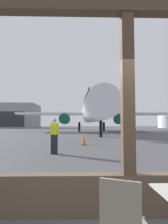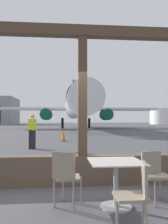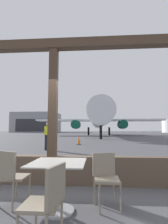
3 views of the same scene
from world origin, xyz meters
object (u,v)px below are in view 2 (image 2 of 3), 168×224
object	(u,v)px
airplane	(77,107)
ground_crew_worker	(32,131)
fuel_storage_tank	(164,116)
cafe_chair_window_right	(66,174)
cafe_chair_aisle_left	(137,191)
dining_table	(116,179)
traffic_cone	(63,136)
cafe_chair_window_left	(155,171)

from	to	relation	value
airplane	ground_crew_worker	size ratio (longest dim) A/B	19.60
airplane	fuel_storage_tank	xyz separation A→B (m)	(34.70, 43.38, -0.79)
airplane	fuel_storage_tank	distance (m)	55.55
cafe_chair_window_right	airplane	distance (m)	34.21
cafe_chair_aisle_left	airplane	world-z (taller)	airplane
ground_crew_worker	airplane	bearing A→B (deg)	81.97
dining_table	traffic_cone	world-z (taller)	dining_table
airplane	cafe_chair_window_left	bearing A→B (deg)	-90.82
cafe_chair_window_left	cafe_chair_window_right	size ratio (longest dim) A/B	0.94
cafe_chair_aisle_left	traffic_cone	distance (m)	12.96
dining_table	cafe_chair_window_left	distance (m)	0.80
fuel_storage_tank	traffic_cone	bearing A→B (deg)	-119.40
traffic_cone	fuel_storage_tank	distance (m)	75.11
traffic_cone	airplane	bearing A→B (deg)	84.43
cafe_chair_window_left	traffic_cone	xyz separation A→B (m)	(-1.66, 11.82, -0.16)
cafe_chair_window_left	cafe_chair_window_right	distance (m)	1.59
ground_crew_worker	fuel_storage_tank	size ratio (longest dim) A/B	0.17
dining_table	fuel_storage_tank	distance (m)	85.44
ground_crew_worker	traffic_cone	xyz separation A→B (m)	(1.55, 4.17, -0.55)
ground_crew_worker	traffic_cone	size ratio (longest dim) A/B	2.34
cafe_chair_window_right	dining_table	bearing A→B (deg)	-6.78
ground_crew_worker	fuel_storage_tank	bearing A→B (deg)	61.11
cafe_chair_window_right	ground_crew_worker	xyz separation A→B (m)	(-1.63, 7.81, 0.36)
cafe_chair_aisle_left	ground_crew_worker	size ratio (longest dim) A/B	0.51
dining_table	traffic_cone	distance (m)	12.11
ground_crew_worker	traffic_cone	distance (m)	4.48
cafe_chair_window_right	airplane	size ratio (longest dim) A/B	0.03
cafe_chair_window_left	cafe_chair_window_right	xyz separation A→B (m)	(-1.58, -0.15, 0.03)
cafe_chair_window_left	airplane	world-z (taller)	airplane
airplane	ground_crew_worker	distance (m)	26.59
cafe_chair_aisle_left	cafe_chair_window_right	bearing A→B (deg)	133.36
cafe_chair_aisle_left	dining_table	bearing A→B (deg)	95.29
cafe_chair_aisle_left	ground_crew_worker	world-z (taller)	ground_crew_worker
fuel_storage_tank	cafe_chair_window_right	bearing A→B (deg)	-115.41
dining_table	cafe_chair_window_left	bearing A→B (deg)	18.09
ground_crew_worker	traffic_cone	bearing A→B (deg)	69.60
cafe_chair_aisle_left	ground_crew_worker	xyz separation A→B (m)	(-2.53, 8.76, 0.37)
fuel_storage_tank	cafe_chair_aisle_left	bearing A→B (deg)	-114.60
dining_table	fuel_storage_tank	xyz separation A→B (m)	(35.95, 77.47, 2.46)
cafe_chair_aisle_left	traffic_cone	bearing A→B (deg)	94.33
cafe_chair_window_right	cafe_chair_aisle_left	xyz separation A→B (m)	(0.90, -0.95, -0.02)
traffic_cone	dining_table	bearing A→B (deg)	-85.74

